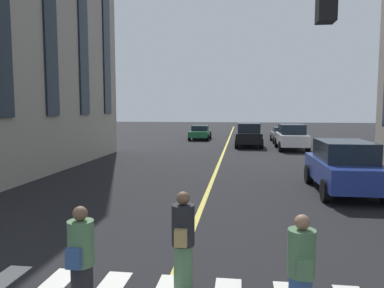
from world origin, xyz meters
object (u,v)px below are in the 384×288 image
(pedestrian_near, at_px, (81,262))
(pedestrian_companion, at_px, (301,272))
(car_blue_parked_b, at_px, (344,166))
(pedestrian_far, at_px, (183,242))
(car_black_mid, at_px, (248,129))
(car_green_near, at_px, (200,132))
(car_white_trailing, at_px, (291,137))
(car_grey_oncoming, at_px, (282,135))
(car_black_far, at_px, (249,135))

(pedestrian_near, height_order, pedestrian_companion, pedestrian_near)
(car_blue_parked_b, bearing_deg, pedestrian_far, 149.90)
(car_black_mid, relative_size, car_green_near, 1.00)
(car_white_trailing, xyz_separation_m, car_blue_parked_b, (-14.13, 0.00, 0.00))
(car_black_mid, height_order, pedestrian_far, pedestrian_far)
(pedestrian_near, distance_m, pedestrian_companion, 3.13)
(car_black_mid, xyz_separation_m, car_blue_parked_b, (-28.45, -2.97, 0.27))
(car_white_trailing, height_order, pedestrian_companion, car_white_trailing)
(car_white_trailing, distance_m, car_grey_oncoming, 5.97)
(car_black_mid, distance_m, pedestrian_near, 37.51)
(car_black_far, bearing_deg, car_white_trailing, -119.42)
(pedestrian_far, bearing_deg, car_grey_oncoming, -9.39)
(pedestrian_near, bearing_deg, pedestrian_far, -55.63)
(car_black_far, xyz_separation_m, pedestrian_near, (-24.82, 2.90, -0.14))
(car_black_far, distance_m, pedestrian_near, 24.99)
(car_blue_parked_b, distance_m, pedestrian_companion, 9.29)
(car_white_trailing, xyz_separation_m, pedestrian_far, (-22.14, 4.64, -0.12))
(car_white_trailing, height_order, pedestrian_near, car_white_trailing)
(car_green_near, xyz_separation_m, car_white_trailing, (-7.99, -7.68, 0.27))
(car_white_trailing, relative_size, car_grey_oncoming, 1.07)
(car_black_mid, distance_m, car_green_near, 7.90)
(car_black_mid, bearing_deg, pedestrian_far, 177.36)
(car_white_trailing, bearing_deg, car_black_far, 60.58)
(car_blue_parked_b, xyz_separation_m, car_black_far, (15.88, 3.10, 0.00))
(car_black_far, bearing_deg, car_grey_oncoming, -36.37)
(car_green_near, bearing_deg, car_black_mid, -36.65)
(car_white_trailing, relative_size, pedestrian_near, 2.84)
(car_blue_parked_b, relative_size, pedestrian_far, 2.77)
(car_black_mid, bearing_deg, car_white_trailing, -168.30)
(car_black_mid, distance_m, car_black_far, 12.58)
(car_green_near, relative_size, pedestrian_near, 2.66)
(car_blue_parked_b, height_order, pedestrian_companion, car_blue_parked_b)
(car_blue_parked_b, xyz_separation_m, pedestrian_companion, (-8.84, 2.87, -0.16))
(car_grey_oncoming, distance_m, pedestrian_near, 29.64)
(car_green_near, relative_size, car_black_far, 0.94)
(car_green_near, height_order, car_blue_parked_b, car_blue_parked_b)
(car_black_mid, distance_m, car_white_trailing, 14.63)
(car_white_trailing, height_order, pedestrian_far, car_white_trailing)
(car_white_trailing, bearing_deg, car_green_near, 43.87)
(car_grey_oncoming, bearing_deg, pedestrian_near, 168.32)
(car_green_near, bearing_deg, pedestrian_companion, -171.18)
(car_green_near, xyz_separation_m, car_black_far, (-6.24, -4.58, 0.27))
(car_blue_parked_b, height_order, pedestrian_near, car_blue_parked_b)
(car_green_near, height_order, car_white_trailing, car_white_trailing)
(car_blue_parked_b, relative_size, pedestrian_near, 2.84)
(pedestrian_companion, bearing_deg, car_blue_parked_b, -18.01)
(pedestrian_near, relative_size, pedestrian_companion, 1.02)
(pedestrian_far, bearing_deg, car_black_far, -3.70)
(car_black_mid, xyz_separation_m, pedestrian_companion, (-37.29, -0.09, 0.11))
(car_green_near, height_order, car_black_far, car_black_far)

